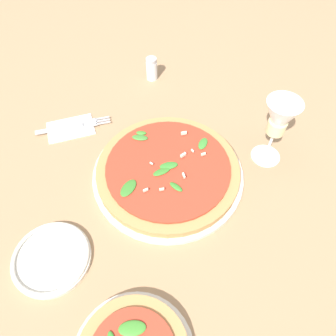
{
  "coord_description": "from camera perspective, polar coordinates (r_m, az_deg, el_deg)",
  "views": [
    {
      "loc": [
        -0.06,
        -0.39,
        0.62
      ],
      "look_at": [
        0.02,
        0.04,
        0.03
      ],
      "focal_mm": 35.0,
      "sensor_mm": 36.0,
      "label": 1
    }
  ],
  "objects": [
    {
      "name": "ground_plane",
      "position": [
        0.73,
        -0.74,
        -3.8
      ],
      "size": [
        6.0,
        6.0,
        0.0
      ],
      "primitive_type": "plane",
      "color": "#9E7A56"
    },
    {
      "name": "pizza_arugula_main",
      "position": [
        0.74,
        -0.01,
        -0.6
      ],
      "size": [
        0.34,
        0.34,
        0.05
      ],
      "color": "silver",
      "rests_on": "ground_plane"
    },
    {
      "name": "wine_glass",
      "position": [
        0.74,
        18.71,
        7.79
      ],
      "size": [
        0.08,
        0.08,
        0.17
      ],
      "color": "white",
      "rests_on": "ground_plane"
    },
    {
      "name": "napkin",
      "position": [
        0.88,
        -16.61,
        6.71
      ],
      "size": [
        0.13,
        0.09,
        0.01
      ],
      "rotation": [
        0.0,
        0.0,
        0.12
      ],
      "color": "white",
      "rests_on": "ground_plane"
    },
    {
      "name": "fork",
      "position": [
        0.88,
        -16.23,
        7.03
      ],
      "size": [
        0.19,
        0.03,
        0.0
      ],
      "rotation": [
        0.0,
        0.0,
        0.07
      ],
      "color": "silver",
      "rests_on": "ground_plane"
    },
    {
      "name": "side_plate_white",
      "position": [
        0.69,
        -19.66,
        -14.52
      ],
      "size": [
        0.15,
        0.15,
        0.02
      ],
      "color": "silver",
      "rests_on": "ground_plane"
    },
    {
      "name": "shaker_pepper",
      "position": [
        0.98,
        -2.86,
        16.88
      ],
      "size": [
        0.03,
        0.03,
        0.07
      ],
      "color": "silver",
      "rests_on": "ground_plane"
    }
  ]
}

